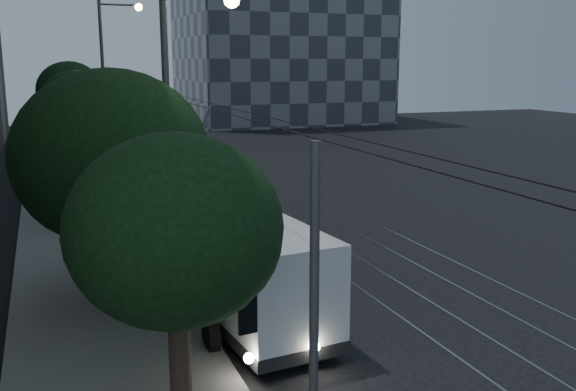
{
  "coord_description": "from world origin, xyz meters",
  "views": [
    {
      "loc": [
        -8.7,
        -17.88,
        7.04
      ],
      "look_at": [
        -0.35,
        4.02,
        2.13
      ],
      "focal_mm": 40.0,
      "sensor_mm": 36.0,
      "label": 1
    }
  ],
  "objects_px": {
    "car_white_a": "(139,187)",
    "car_white_b": "(154,170)",
    "trolleybus": "(217,247)",
    "streetlamp_near": "(181,115)",
    "pickup_silver": "(150,199)",
    "car_white_d": "(106,144)",
    "car_white_c": "(144,161)",
    "streetlamp_far": "(110,72)"
  },
  "relations": [
    {
      "from": "car_white_a",
      "to": "car_white_d",
      "type": "height_order",
      "value": "car_white_d"
    },
    {
      "from": "trolleybus",
      "to": "pickup_silver",
      "type": "relative_size",
      "value": 2.1
    },
    {
      "from": "pickup_silver",
      "to": "car_white_b",
      "type": "bearing_deg",
      "value": 66.58
    },
    {
      "from": "car_white_c",
      "to": "streetlamp_near",
      "type": "xyz_separation_m",
      "value": [
        -2.37,
        -24.44,
        4.94
      ]
    },
    {
      "from": "pickup_silver",
      "to": "car_white_d",
      "type": "bearing_deg",
      "value": 77.01
    },
    {
      "from": "car_white_a",
      "to": "car_white_b",
      "type": "relative_size",
      "value": 0.78
    },
    {
      "from": "trolleybus",
      "to": "car_white_a",
      "type": "bearing_deg",
      "value": 84.79
    },
    {
      "from": "pickup_silver",
      "to": "streetlamp_far",
      "type": "distance_m",
      "value": 11.71
    },
    {
      "from": "streetlamp_near",
      "to": "streetlamp_far",
      "type": "distance_m",
      "value": 21.87
    },
    {
      "from": "car_white_d",
      "to": "pickup_silver",
      "type": "bearing_deg",
      "value": -72.37
    },
    {
      "from": "streetlamp_near",
      "to": "car_white_c",
      "type": "bearing_deg",
      "value": 84.47
    },
    {
      "from": "trolleybus",
      "to": "streetlamp_far",
      "type": "bearing_deg",
      "value": 85.83
    },
    {
      "from": "car_white_a",
      "to": "car_white_d",
      "type": "distance_m",
      "value": 17.69
    },
    {
      "from": "car_white_b",
      "to": "streetlamp_near",
      "type": "height_order",
      "value": "streetlamp_near"
    },
    {
      "from": "car_white_c",
      "to": "streetlamp_far",
      "type": "distance_m",
      "value": 6.67
    },
    {
      "from": "pickup_silver",
      "to": "streetlamp_near",
      "type": "height_order",
      "value": "streetlamp_near"
    },
    {
      "from": "streetlamp_far",
      "to": "pickup_silver",
      "type": "bearing_deg",
      "value": -87.33
    },
    {
      "from": "trolleybus",
      "to": "pickup_silver",
      "type": "xyz_separation_m",
      "value": [
        -0.2,
        11.44,
        -0.81
      ]
    },
    {
      "from": "car_white_a",
      "to": "streetlamp_near",
      "type": "xyz_separation_m",
      "value": [
        -0.77,
        -15.44,
        4.95
      ]
    },
    {
      "from": "trolleybus",
      "to": "car_white_b",
      "type": "bearing_deg",
      "value": 80.06
    },
    {
      "from": "car_white_c",
      "to": "car_white_d",
      "type": "height_order",
      "value": "car_white_d"
    },
    {
      "from": "trolleybus",
      "to": "streetlamp_near",
      "type": "xyz_separation_m",
      "value": [
        -0.97,
        -0.17,
        4.0
      ]
    },
    {
      "from": "streetlamp_near",
      "to": "car_white_a",
      "type": "bearing_deg",
      "value": 87.16
    },
    {
      "from": "pickup_silver",
      "to": "car_white_a",
      "type": "xyz_separation_m",
      "value": [
        0.0,
        3.83,
        -0.14
      ]
    },
    {
      "from": "streetlamp_near",
      "to": "streetlamp_far",
      "type": "relative_size",
      "value": 0.86
    },
    {
      "from": "car_white_a",
      "to": "car_white_b",
      "type": "xyz_separation_m",
      "value": [
        1.6,
        4.86,
        0.06
      ]
    },
    {
      "from": "streetlamp_far",
      "to": "car_white_b",
      "type": "bearing_deg",
      "value": -36.78
    },
    {
      "from": "car_white_b",
      "to": "streetlamp_near",
      "type": "xyz_separation_m",
      "value": [
        -2.37,
        -20.3,
        4.89
      ]
    },
    {
      "from": "car_white_c",
      "to": "streetlamp_far",
      "type": "height_order",
      "value": "streetlamp_far"
    },
    {
      "from": "car_white_c",
      "to": "streetlamp_near",
      "type": "relative_size",
      "value": 0.42
    },
    {
      "from": "trolleybus",
      "to": "car_white_c",
      "type": "height_order",
      "value": "trolleybus"
    },
    {
      "from": "trolleybus",
      "to": "streetlamp_near",
      "type": "bearing_deg",
      "value": -175.77
    },
    {
      "from": "car_white_b",
      "to": "car_white_a",
      "type": "bearing_deg",
      "value": -114.88
    },
    {
      "from": "car_white_a",
      "to": "trolleybus",
      "type": "bearing_deg",
      "value": -72.94
    },
    {
      "from": "trolleybus",
      "to": "streetlamp_near",
      "type": "distance_m",
      "value": 4.12
    },
    {
      "from": "car_white_d",
      "to": "streetlamp_near",
      "type": "distance_m",
      "value": 33.49
    },
    {
      "from": "car_white_b",
      "to": "streetlamp_far",
      "type": "xyz_separation_m",
      "value": [
        -2.08,
        1.55,
        5.72
      ]
    },
    {
      "from": "car_white_c",
      "to": "trolleybus",
      "type": "bearing_deg",
      "value": -81.42
    },
    {
      "from": "streetlamp_near",
      "to": "streetlamp_far",
      "type": "bearing_deg",
      "value": 89.24
    },
    {
      "from": "car_white_b",
      "to": "car_white_d",
      "type": "height_order",
      "value": "car_white_d"
    },
    {
      "from": "pickup_silver",
      "to": "car_white_c",
      "type": "height_order",
      "value": "pickup_silver"
    },
    {
      "from": "pickup_silver",
      "to": "car_white_c",
      "type": "relative_size",
      "value": 1.44
    }
  ]
}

